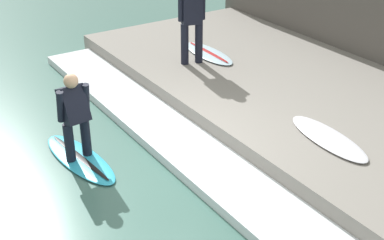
# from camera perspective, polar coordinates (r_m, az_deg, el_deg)

# --- Properties ---
(ground_plane) EXTENTS (28.00, 28.00, 0.00)m
(ground_plane) POSITION_cam_1_polar(r_m,az_deg,el_deg) (8.32, -2.99, -5.18)
(ground_plane) COLOR #426B60
(concrete_ledge) EXTENTS (4.40, 11.11, 0.40)m
(concrete_ledge) POSITION_cam_1_polar(r_m,az_deg,el_deg) (10.04, 13.23, 1.44)
(concrete_ledge) COLOR gray
(concrete_ledge) RESTS_ON ground_plane
(wave_foam_crest) EXTENTS (1.02, 10.55, 0.16)m
(wave_foam_crest) POSITION_cam_1_polar(r_m,az_deg,el_deg) (8.52, 0.19, -3.65)
(wave_foam_crest) COLOR silver
(wave_foam_crest) RESTS_ON ground_plane
(surfboard_riding) EXTENTS (0.78, 1.95, 0.07)m
(surfboard_riding) POSITION_cam_1_polar(r_m,az_deg,el_deg) (8.69, -11.88, -4.04)
(surfboard_riding) COLOR #2DADD1
(surfboard_riding) RESTS_ON ground_plane
(surfer_riding) EXTENTS (0.54, 0.45, 1.42)m
(surfer_riding) POSITION_cam_1_polar(r_m,az_deg,el_deg) (8.30, -12.42, 0.78)
(surfer_riding) COLOR black
(surfer_riding) RESTS_ON surfboard_riding
(surfer_waiting_near) EXTENTS (0.55, 0.34, 1.67)m
(surfer_waiting_near) POSITION_cam_1_polar(r_m,az_deg,el_deg) (10.90, -0.02, 10.72)
(surfer_waiting_near) COLOR black
(surfer_waiting_near) RESTS_ON concrete_ledge
(surfboard_waiting_near) EXTENTS (0.60, 1.64, 0.07)m
(surfboard_waiting_near) POSITION_cam_1_polar(r_m,az_deg,el_deg) (11.66, 1.75, 7.13)
(surfboard_waiting_near) COLOR silver
(surfboard_waiting_near) RESTS_ON concrete_ledge
(surfboard_spare) EXTENTS (0.71, 1.70, 0.06)m
(surfboard_spare) POSITION_cam_1_polar(r_m,az_deg,el_deg) (8.53, 14.33, -1.86)
(surfboard_spare) COLOR silver
(surfboard_spare) RESTS_ON concrete_ledge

